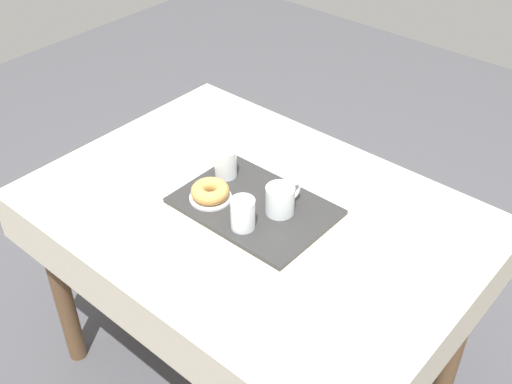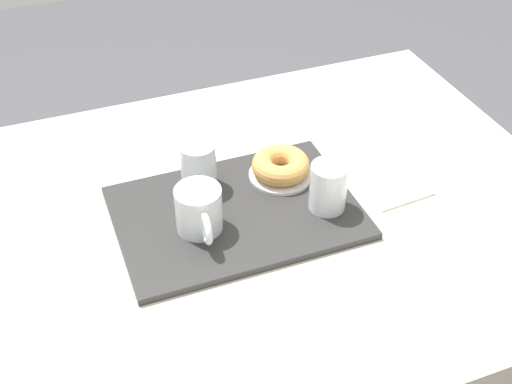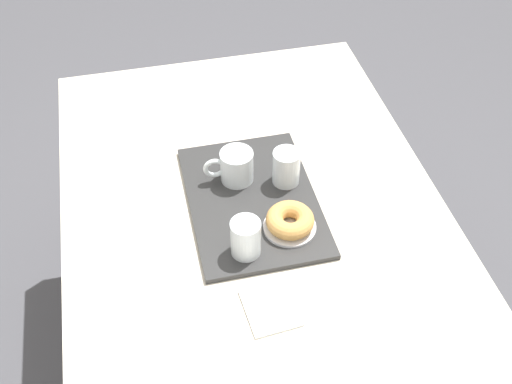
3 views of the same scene
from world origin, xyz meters
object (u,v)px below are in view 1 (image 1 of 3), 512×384
(dining_table, at_px, (254,237))
(serving_tray, at_px, (254,207))
(water_glass_near, at_px, (243,215))
(donut_plate_left, at_px, (211,198))
(paper_napkin, at_px, (187,162))
(water_glass_far, at_px, (226,164))
(sugar_donut_left, at_px, (210,191))
(tea_mug_left, at_px, (281,200))

(dining_table, distance_m, serving_tray, 0.12)
(water_glass_near, height_order, donut_plate_left, water_glass_near)
(serving_tray, relative_size, paper_napkin, 3.59)
(serving_tray, bearing_deg, dining_table, 90.14)
(dining_table, bearing_deg, paper_napkin, 174.10)
(paper_napkin, bearing_deg, donut_plate_left, -25.68)
(water_glass_far, xyz_separation_m, sugar_donut_left, (0.05, -0.12, -0.01))
(serving_tray, xyz_separation_m, paper_napkin, (-0.32, 0.03, -0.00))
(water_glass_near, bearing_deg, paper_napkin, 160.24)
(tea_mug_left, height_order, sugar_donut_left, tea_mug_left)
(sugar_donut_left, bearing_deg, water_glass_far, 111.52)
(serving_tray, bearing_deg, paper_napkin, 173.77)
(donut_plate_left, distance_m, sugar_donut_left, 0.02)
(dining_table, distance_m, tea_mug_left, 0.18)
(tea_mug_left, height_order, water_glass_far, water_glass_far)
(water_glass_near, bearing_deg, serving_tray, 113.83)
(water_glass_near, xyz_separation_m, paper_napkin, (-0.36, 0.13, -0.05))
(water_glass_far, relative_size, paper_napkin, 0.75)
(dining_table, relative_size, donut_plate_left, 10.37)
(water_glass_near, bearing_deg, water_glass_far, 143.93)
(donut_plate_left, xyz_separation_m, sugar_donut_left, (0.00, 0.00, 0.02))
(tea_mug_left, relative_size, sugar_donut_left, 1.11)
(water_glass_near, distance_m, paper_napkin, 0.38)
(sugar_donut_left, bearing_deg, donut_plate_left, -90.00)
(dining_table, height_order, water_glass_far, water_glass_far)
(serving_tray, distance_m, donut_plate_left, 0.13)
(dining_table, distance_m, paper_napkin, 0.34)
(tea_mug_left, bearing_deg, water_glass_far, 173.50)
(water_glass_near, relative_size, paper_napkin, 0.75)
(dining_table, height_order, serving_tray, serving_tray)
(serving_tray, height_order, sugar_donut_left, sugar_donut_left)
(dining_table, distance_m, water_glass_near, 0.20)
(dining_table, bearing_deg, donut_plate_left, -151.09)
(tea_mug_left, bearing_deg, dining_table, -162.38)
(serving_tray, distance_m, water_glass_near, 0.11)
(dining_table, relative_size, water_glass_far, 13.92)
(paper_napkin, bearing_deg, serving_tray, -6.23)
(dining_table, bearing_deg, water_glass_far, 162.20)
(dining_table, relative_size, sugar_donut_left, 11.42)
(sugar_donut_left, xyz_separation_m, paper_napkin, (-0.20, 0.10, -0.04))
(water_glass_far, bearing_deg, donut_plate_left, -68.48)
(donut_plate_left, bearing_deg, water_glass_far, 111.52)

